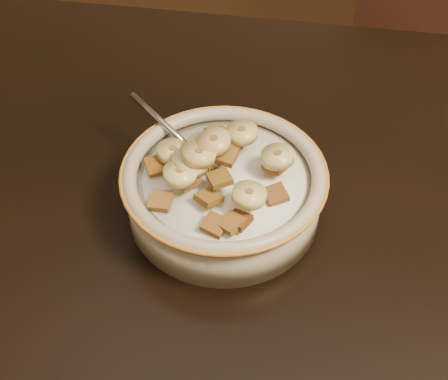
# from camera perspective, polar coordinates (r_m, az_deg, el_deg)

# --- Properties ---
(table) EXTENTS (1.42, 0.93, 0.04)m
(table) POSITION_cam_1_polar(r_m,az_deg,el_deg) (0.61, 19.36, -11.50)
(table) COLOR black
(table) RESTS_ON floor
(cereal_bowl) EXTENTS (0.19, 0.19, 0.05)m
(cereal_bowl) POSITION_cam_1_polar(r_m,az_deg,el_deg) (0.61, 0.00, -0.47)
(cereal_bowl) COLOR beige
(cereal_bowl) RESTS_ON table
(milk) EXTENTS (0.16, 0.16, 0.00)m
(milk) POSITION_cam_1_polar(r_m,az_deg,el_deg) (0.59, 0.00, 1.01)
(milk) COLOR white
(milk) RESTS_ON cereal_bowl
(spoon) EXTENTS (0.06, 0.05, 0.01)m
(spoon) POSITION_cam_1_polar(r_m,az_deg,el_deg) (0.61, -1.98, 2.78)
(spoon) COLOR #A7A9B3
(spoon) RESTS_ON cereal_bowl
(cereal_square_0) EXTENTS (0.03, 0.03, 0.01)m
(cereal_square_0) POSITION_cam_1_polar(r_m,az_deg,el_deg) (0.61, -1.02, 4.65)
(cereal_square_0) COLOR brown
(cereal_square_0) RESTS_ON milk
(cereal_square_1) EXTENTS (0.03, 0.03, 0.01)m
(cereal_square_1) POSITION_cam_1_polar(r_m,az_deg,el_deg) (0.56, -1.41, -0.71)
(cereal_square_1) COLOR brown
(cereal_square_1) RESTS_ON milk
(cereal_square_2) EXTENTS (0.03, 0.03, 0.01)m
(cereal_square_2) POSITION_cam_1_polar(r_m,az_deg,el_deg) (0.61, -1.93, 3.86)
(cereal_square_2) COLOR brown
(cereal_square_2) RESTS_ON milk
(cereal_square_3) EXTENTS (0.02, 0.02, 0.01)m
(cereal_square_3) POSITION_cam_1_polar(r_m,az_deg,el_deg) (0.57, -5.81, -0.98)
(cereal_square_3) COLOR olive
(cereal_square_3) RESTS_ON milk
(cereal_square_4) EXTENTS (0.03, 0.03, 0.01)m
(cereal_square_4) POSITION_cam_1_polar(r_m,az_deg,el_deg) (0.61, -0.96, 4.15)
(cereal_square_4) COLOR brown
(cereal_square_4) RESTS_ON milk
(cereal_square_5) EXTENTS (0.03, 0.03, 0.01)m
(cereal_square_5) POSITION_cam_1_polar(r_m,az_deg,el_deg) (0.57, -0.40, 1.06)
(cereal_square_5) COLOR brown
(cereal_square_5) RESTS_ON milk
(cereal_square_6) EXTENTS (0.02, 0.02, 0.01)m
(cereal_square_6) POSITION_cam_1_polar(r_m,az_deg,el_deg) (0.61, 4.91, 2.94)
(cereal_square_6) COLOR brown
(cereal_square_6) RESTS_ON milk
(cereal_square_7) EXTENTS (0.03, 0.03, 0.01)m
(cereal_square_7) POSITION_cam_1_polar(r_m,az_deg,el_deg) (0.60, -6.17, 2.24)
(cereal_square_7) COLOR #613A10
(cereal_square_7) RESTS_ON milk
(cereal_square_8) EXTENTS (0.02, 0.02, 0.01)m
(cereal_square_8) POSITION_cam_1_polar(r_m,az_deg,el_deg) (0.58, 0.11, 3.16)
(cereal_square_8) COLOR olive
(cereal_square_8) RESTS_ON milk
(cereal_square_9) EXTENTS (0.03, 0.03, 0.01)m
(cereal_square_9) POSITION_cam_1_polar(r_m,az_deg,el_deg) (0.60, 0.47, 4.19)
(cereal_square_9) COLOR brown
(cereal_square_9) RESTS_ON milk
(cereal_square_10) EXTENTS (0.03, 0.03, 0.01)m
(cereal_square_10) POSITION_cam_1_polar(r_m,az_deg,el_deg) (0.59, 4.76, 2.26)
(cereal_square_10) COLOR brown
(cereal_square_10) RESTS_ON milk
(cereal_square_11) EXTENTS (0.02, 0.02, 0.01)m
(cereal_square_11) POSITION_cam_1_polar(r_m,az_deg,el_deg) (0.58, -2.10, 2.67)
(cereal_square_11) COLOR olive
(cereal_square_11) RESTS_ON milk
(cereal_square_12) EXTENTS (0.02, 0.02, 0.01)m
(cereal_square_12) POSITION_cam_1_polar(r_m,az_deg,el_deg) (0.58, 0.15, 3.13)
(cereal_square_12) COLOR brown
(cereal_square_12) RESTS_ON milk
(cereal_square_13) EXTENTS (0.03, 0.03, 0.01)m
(cereal_square_13) POSITION_cam_1_polar(r_m,az_deg,el_deg) (0.61, -4.96, 3.34)
(cereal_square_13) COLOR brown
(cereal_square_13) RESTS_ON milk
(cereal_square_14) EXTENTS (0.03, 0.03, 0.01)m
(cereal_square_14) POSITION_cam_1_polar(r_m,az_deg,el_deg) (0.58, -3.51, 0.90)
(cereal_square_14) COLOR olive
(cereal_square_14) RESTS_ON milk
(cereal_square_15) EXTENTS (0.03, 0.03, 0.01)m
(cereal_square_15) POSITION_cam_1_polar(r_m,az_deg,el_deg) (0.57, 4.74, -0.40)
(cereal_square_15) COLOR brown
(cereal_square_15) RESTS_ON milk
(cereal_square_16) EXTENTS (0.03, 0.03, 0.01)m
(cereal_square_16) POSITION_cam_1_polar(r_m,az_deg,el_deg) (0.54, 0.65, -3.03)
(cereal_square_16) COLOR brown
(cereal_square_16) RESTS_ON milk
(cereal_square_17) EXTENTS (0.03, 0.03, 0.01)m
(cereal_square_17) POSITION_cam_1_polar(r_m,az_deg,el_deg) (0.61, -3.33, 3.46)
(cereal_square_17) COLOR #9D691D
(cereal_square_17) RESTS_ON milk
(cereal_square_18) EXTENTS (0.03, 0.03, 0.01)m
(cereal_square_18) POSITION_cam_1_polar(r_m,az_deg,el_deg) (0.63, -0.61, 5.30)
(cereal_square_18) COLOR brown
(cereal_square_18) RESTS_ON milk
(cereal_square_19) EXTENTS (0.03, 0.03, 0.01)m
(cereal_square_19) POSITION_cam_1_polar(r_m,az_deg,el_deg) (0.55, 1.30, -2.79)
(cereal_square_19) COLOR brown
(cereal_square_19) RESTS_ON milk
(cereal_square_20) EXTENTS (0.03, 0.03, 0.01)m
(cereal_square_20) POSITION_cam_1_polar(r_m,az_deg,el_deg) (0.55, -0.87, -3.18)
(cereal_square_20) COLOR brown
(cereal_square_20) RESTS_ON milk
(banana_slice_0) EXTENTS (0.04, 0.04, 0.01)m
(banana_slice_0) POSITION_cam_1_polar(r_m,az_deg,el_deg) (0.58, -3.26, 2.63)
(banana_slice_0) COLOR #CFC282
(banana_slice_0) RESTS_ON milk
(banana_slice_1) EXTENTS (0.04, 0.04, 0.01)m
(banana_slice_1) POSITION_cam_1_polar(r_m,az_deg,el_deg) (0.57, -4.04, 1.48)
(banana_slice_1) COLOR #FFE19C
(banana_slice_1) RESTS_ON milk
(banana_slice_2) EXTENTS (0.04, 0.04, 0.01)m
(banana_slice_2) POSITION_cam_1_polar(r_m,az_deg,el_deg) (0.58, 4.91, 3.06)
(banana_slice_2) COLOR beige
(banana_slice_2) RESTS_ON milk
(banana_slice_3) EXTENTS (0.04, 0.04, 0.01)m
(banana_slice_3) POSITION_cam_1_polar(r_m,az_deg,el_deg) (0.59, -1.94, 4.00)
(banana_slice_3) COLOR #D4C283
(banana_slice_3) RESTS_ON milk
(banana_slice_4) EXTENTS (0.04, 0.04, 0.01)m
(banana_slice_4) POSITION_cam_1_polar(r_m,az_deg,el_deg) (0.55, 2.31, -0.46)
(banana_slice_4) COLOR #D4C67D
(banana_slice_4) RESTS_ON milk
(banana_slice_5) EXTENTS (0.04, 0.04, 0.01)m
(banana_slice_5) POSITION_cam_1_polar(r_m,az_deg,el_deg) (0.57, -2.28, 3.29)
(banana_slice_5) COLOR #CFBB67
(banana_slice_5) RESTS_ON milk
(banana_slice_6) EXTENTS (0.04, 0.04, 0.01)m
(banana_slice_6) POSITION_cam_1_polar(r_m,az_deg,el_deg) (0.60, -4.66, 3.51)
(banana_slice_6) COLOR #F6E68B
(banana_slice_6) RESTS_ON milk
(banana_slice_7) EXTENTS (0.04, 0.04, 0.01)m
(banana_slice_7) POSITION_cam_1_polar(r_m,az_deg,el_deg) (0.61, 1.62, 5.26)
(banana_slice_7) COLOR tan
(banana_slice_7) RESTS_ON milk
(banana_slice_8) EXTENTS (0.04, 0.04, 0.01)m
(banana_slice_8) POSITION_cam_1_polar(r_m,az_deg,el_deg) (0.58, -0.92, 4.43)
(banana_slice_8) COLOR tan
(banana_slice_8) RESTS_ON milk
(banana_slice_9) EXTENTS (0.04, 0.04, 0.01)m
(banana_slice_9) POSITION_cam_1_polar(r_m,az_deg,el_deg) (0.57, -2.95, 2.52)
(banana_slice_9) COLOR beige
(banana_slice_9) RESTS_ON milk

